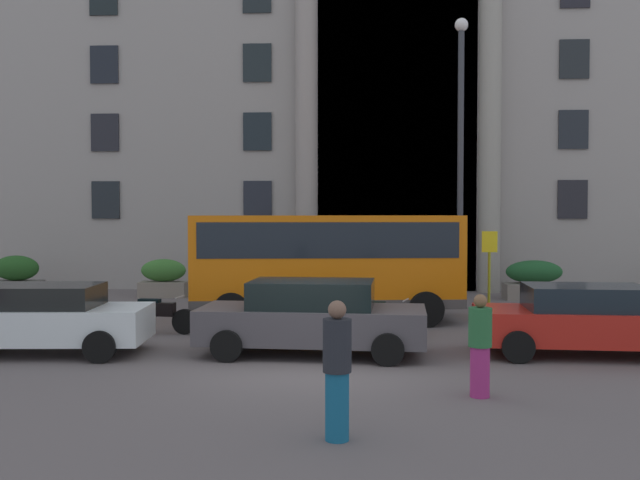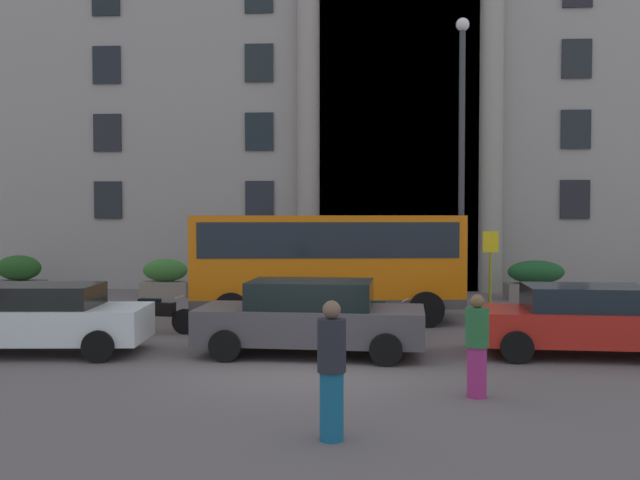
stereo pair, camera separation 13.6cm
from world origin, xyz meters
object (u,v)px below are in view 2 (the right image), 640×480
object	(u,v)px
pedestrian_woman_dark_dress	(332,370)
parked_coupe_end	(311,317)
parked_sedan_far	(585,320)
pedestrian_woman_with_bag	(477,346)
hedge_planter_entrance_right	(536,281)
parked_compact_extra	(40,318)
motorcycle_near_kerb	(155,314)
motorcycle_far_end	(551,318)
hedge_planter_far_east	(326,279)
orange_minibus	(327,258)
scooter_by_planter	(379,317)
hedge_planter_east	(19,276)
hedge_planter_entrance_left	(165,279)
lamppost_plaza_centre	(462,142)
bus_stop_sign	(490,262)

from	to	relation	value
pedestrian_woman_dark_dress	parked_coupe_end	bearing A→B (deg)	-69.25
parked_sedan_far	pedestrian_woman_with_bag	distance (m)	4.27
hedge_planter_entrance_right	parked_compact_extra	size ratio (longest dim) A/B	0.44
parked_sedan_far	motorcycle_near_kerb	size ratio (longest dim) A/B	2.21
motorcycle_far_end	hedge_planter_far_east	bearing A→B (deg)	138.36
orange_minibus	pedestrian_woman_dark_dress	world-z (taller)	orange_minibus
parked_coupe_end	scooter_by_planter	world-z (taller)	parked_coupe_end
hedge_planter_entrance_right	hedge_planter_east	size ratio (longest dim) A/B	1.18
hedge_planter_entrance_left	parked_coupe_end	size ratio (longest dim) A/B	0.35
hedge_planter_east	motorcycle_far_end	world-z (taller)	hedge_planter_east
motorcycle_far_end	motorcycle_near_kerb	bearing A→B (deg)	-168.94
hedge_planter_entrance_left	motorcycle_far_end	size ratio (longest dim) A/B	0.81
hedge_planter_far_east	lamppost_plaza_centre	xyz separation A→B (m)	(4.22, -2.23, 4.38)
hedge_planter_entrance_left	hedge_planter_far_east	world-z (taller)	hedge_planter_entrance_left
bus_stop_sign	parked_coupe_end	size ratio (longest dim) A/B	0.51
orange_minibus	hedge_planter_far_east	bearing A→B (deg)	87.04
hedge_planter_far_east	scooter_by_planter	size ratio (longest dim) A/B	0.90
parked_compact_extra	lamppost_plaza_centre	distance (m)	12.96
bus_stop_sign	parked_sedan_far	bearing A→B (deg)	-82.38
hedge_planter_far_east	hedge_planter_east	bearing A→B (deg)	-179.16
orange_minibus	parked_compact_extra	world-z (taller)	orange_minibus
orange_minibus	parked_sedan_far	distance (m)	6.99
scooter_by_planter	pedestrian_woman_with_bag	size ratio (longest dim) A/B	1.19
hedge_planter_entrance_left	pedestrian_woman_with_bag	size ratio (longest dim) A/B	1.01
bus_stop_sign	pedestrian_woman_with_bag	bearing A→B (deg)	-101.37
parked_sedan_far	lamppost_plaza_centre	size ratio (longest dim) A/B	0.50
motorcycle_near_kerb	pedestrian_woman_dark_dress	bearing A→B (deg)	-51.91
motorcycle_far_end	pedestrian_woman_with_bag	xyz separation A→B (m)	(-2.57, -5.42, 0.34)
hedge_planter_entrance_left	parked_compact_extra	size ratio (longest dim) A/B	0.37
orange_minibus	hedge_planter_entrance_right	bearing A→B (deg)	30.79
motorcycle_near_kerb	hedge_planter_entrance_right	bearing A→B (deg)	41.58
bus_stop_sign	hedge_planter_entrance_left	distance (m)	10.99
hedge_planter_entrance_left	hedge_planter_entrance_right	bearing A→B (deg)	0.01
parked_compact_extra	parked_coupe_end	world-z (taller)	parked_coupe_end
scooter_by_planter	motorcycle_near_kerb	distance (m)	5.32
parked_compact_extra	pedestrian_woman_with_bag	distance (m)	8.79
parked_sedan_far	hedge_planter_far_east	bearing A→B (deg)	124.27
pedestrian_woman_with_bag	bus_stop_sign	bearing A→B (deg)	-46.53
hedge_planter_far_east	pedestrian_woman_dark_dress	size ratio (longest dim) A/B	0.98
hedge_planter_far_east	motorcycle_far_end	xyz separation A→B (m)	(5.57, -7.38, -0.17)
motorcycle_far_end	hedge_planter_entrance_right	bearing A→B (deg)	90.30
parked_sedan_far	motorcycle_far_end	bearing A→B (deg)	96.26
bus_stop_sign	scooter_by_planter	bearing A→B (deg)	-128.82
motorcycle_near_kerb	pedestrian_woman_dark_dress	size ratio (longest dim) A/B	1.13
parked_compact_extra	motorcycle_far_end	size ratio (longest dim) A/B	2.20
orange_minibus	parked_coupe_end	world-z (taller)	orange_minibus
orange_minibus	pedestrian_woman_dark_dress	bearing A→B (deg)	-92.86
hedge_planter_entrance_right	scooter_by_planter	world-z (taller)	hedge_planter_entrance_right
hedge_planter_entrance_right	scooter_by_planter	bearing A→B (deg)	-125.73
bus_stop_sign	motorcycle_far_end	distance (m)	4.08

